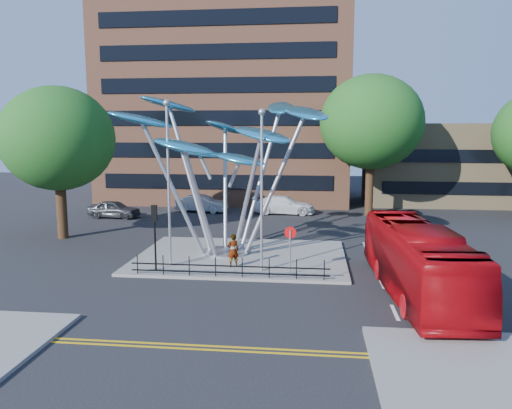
# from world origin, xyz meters

# --- Properties ---
(ground) EXTENTS (120.00, 120.00, 0.00)m
(ground) POSITION_xyz_m (0.00, 0.00, 0.00)
(ground) COLOR black
(ground) RESTS_ON ground
(traffic_island) EXTENTS (12.00, 9.00, 0.15)m
(traffic_island) POSITION_xyz_m (-1.00, 6.00, 0.07)
(traffic_island) COLOR slate
(traffic_island) RESTS_ON ground
(double_yellow_near) EXTENTS (40.00, 0.12, 0.01)m
(double_yellow_near) POSITION_xyz_m (0.00, -6.00, 0.01)
(double_yellow_near) COLOR gold
(double_yellow_near) RESTS_ON ground
(double_yellow_far) EXTENTS (40.00, 0.12, 0.01)m
(double_yellow_far) POSITION_xyz_m (0.00, -6.30, 0.01)
(double_yellow_far) COLOR gold
(double_yellow_far) RESTS_ON ground
(brick_tower) EXTENTS (25.00, 15.00, 30.00)m
(brick_tower) POSITION_xyz_m (-6.00, 32.00, 15.00)
(brick_tower) COLOR #965C41
(brick_tower) RESTS_ON ground
(low_building_near) EXTENTS (15.00, 8.00, 8.00)m
(low_building_near) POSITION_xyz_m (16.00, 30.00, 4.00)
(low_building_near) COLOR tan
(low_building_near) RESTS_ON ground
(tree_right) EXTENTS (8.80, 8.80, 12.11)m
(tree_right) POSITION_xyz_m (8.00, 22.00, 8.04)
(tree_right) COLOR black
(tree_right) RESTS_ON ground
(tree_left) EXTENTS (7.60, 7.60, 10.32)m
(tree_left) POSITION_xyz_m (-14.00, 10.00, 6.79)
(tree_left) COLOR black
(tree_left) RESTS_ON ground
(leaf_sculpture) EXTENTS (12.72, 9.54, 9.51)m
(leaf_sculpture) POSITION_xyz_m (-2.07, 6.68, 6.87)
(leaf_sculpture) COLOR #9EA0A5
(leaf_sculpture) RESTS_ON traffic_island
(street_lamp_left) EXTENTS (0.36, 0.36, 8.80)m
(street_lamp_left) POSITION_xyz_m (-4.50, 3.50, 5.36)
(street_lamp_left) COLOR #9EA0A5
(street_lamp_left) RESTS_ON traffic_island
(street_lamp_right) EXTENTS (0.36, 0.36, 8.30)m
(street_lamp_right) POSITION_xyz_m (0.50, 3.00, 5.09)
(street_lamp_right) COLOR #9EA0A5
(street_lamp_right) RESTS_ON traffic_island
(traffic_light_island) EXTENTS (0.28, 0.18, 3.42)m
(traffic_light_island) POSITION_xyz_m (-5.00, 2.50, 2.61)
(traffic_light_island) COLOR black
(traffic_light_island) RESTS_ON traffic_island
(no_entry_sign_island) EXTENTS (0.60, 0.10, 2.45)m
(no_entry_sign_island) POSITION_xyz_m (2.00, 2.52, 1.82)
(no_entry_sign_island) COLOR #9EA0A5
(no_entry_sign_island) RESTS_ON traffic_island
(pedestrian_railing_front) EXTENTS (10.00, 0.06, 1.00)m
(pedestrian_railing_front) POSITION_xyz_m (-1.00, 1.70, 0.55)
(pedestrian_railing_front) COLOR black
(pedestrian_railing_front) RESTS_ON traffic_island
(red_bus) EXTENTS (3.47, 11.64, 3.20)m
(red_bus) POSITION_xyz_m (7.79, 0.50, 1.60)
(red_bus) COLOR #9E070D
(red_bus) RESTS_ON ground
(pedestrian) EXTENTS (0.78, 0.68, 1.79)m
(pedestrian) POSITION_xyz_m (-1.08, 3.54, 1.04)
(pedestrian) COLOR gray
(pedestrian) RESTS_ON traffic_island
(parked_car_left) EXTENTS (4.53, 2.17, 1.49)m
(parked_car_left) POSITION_xyz_m (-13.62, 18.08, 0.75)
(parked_car_left) COLOR #383B3E
(parked_car_left) RESTS_ON ground
(parked_car_mid) EXTENTS (4.91, 2.33, 1.55)m
(parked_car_mid) POSITION_xyz_m (-6.87, 21.88, 0.78)
(parked_car_mid) COLOR #A8ABB0
(parked_car_mid) RESTS_ON ground
(parked_car_right) EXTENTS (5.54, 2.40, 1.59)m
(parked_car_right) POSITION_xyz_m (0.57, 21.75, 0.79)
(parked_car_right) COLOR white
(parked_car_right) RESTS_ON ground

